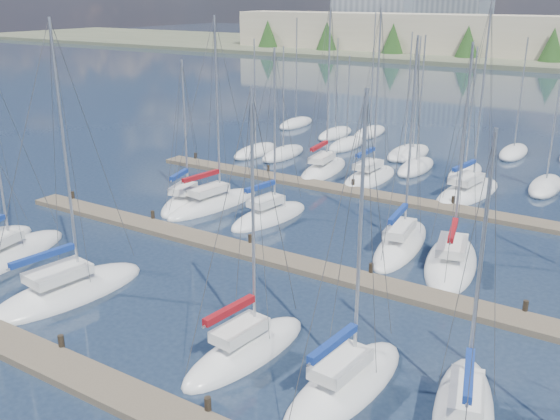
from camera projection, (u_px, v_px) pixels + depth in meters
The scene contains 19 objects.
ground at pixel (500, 131), 70.17m from camera, with size 400.00×400.00×0.00m, color #243349.
dock_near at pixel (112, 390), 23.98m from camera, with size 44.00×1.93×1.10m.
dock_mid at pixel (299, 265), 35.12m from camera, with size 44.00×1.93×1.10m.
dock_far at pixel (396, 199), 46.26m from camera, with size 44.00×1.93×1.10m.
sailboat_l at pixel (451, 262), 35.37m from camera, with size 4.68×9.02×13.01m.
sailboat_e at pixel (345, 385), 24.24m from camera, with size 3.13×7.84×12.33m.
sailboat_c at pixel (68, 291), 31.89m from camera, with size 4.42×9.06×14.36m.
sailboat_n at pixel (323, 170), 53.91m from camera, with size 3.50×8.64×15.07m.
sailboat_p at pixel (468, 192), 47.85m from camera, with size 4.22×9.25×14.95m.
sailboat_i at pixel (213, 204), 45.16m from camera, with size 3.54×8.83×14.01m.
sailboat_h at pixel (186, 203), 45.44m from camera, with size 4.05×6.79×11.08m.
sailboat_d at pixel (246, 351), 26.56m from camera, with size 3.05×7.40×12.02m.
sailboat_k at pixel (401, 244), 37.83m from camera, with size 3.37×8.87×13.18m.
sailboat_j at pixel (269, 216), 42.65m from camera, with size 3.46×7.35×12.13m.
sailboat_o at pixel (369, 177), 51.65m from camera, with size 2.96×7.80×14.51m.
sailboat_f at pixel (463, 415), 22.52m from camera, with size 4.05×8.05×11.32m.
sailboat_b at pixel (1, 258), 35.89m from camera, with size 4.53×9.91×13.02m.
distant_boats at pixel (410, 152), 59.37m from camera, with size 36.93×20.75×13.30m.
shoreline at pixel (544, 26), 145.93m from camera, with size 400.00×60.00×38.00m.
Camera 1 is at (16.41, -11.67, 14.59)m, focal length 40.00 mm.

